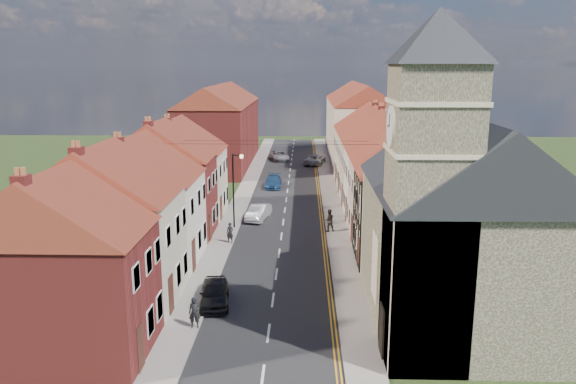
% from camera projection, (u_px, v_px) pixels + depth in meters
% --- Properties ---
extents(ground, '(160.00, 160.00, 0.00)m').
position_uv_depth(ground, '(266.00, 354.00, 25.78)').
color(ground, '#293617').
rests_on(ground, ground).
extents(road, '(7.00, 90.00, 0.02)m').
position_uv_depth(road, '(286.00, 200.00, 55.01)').
color(road, black).
rests_on(road, ground).
extents(pavement_left, '(1.80, 90.00, 0.12)m').
position_uv_depth(pavement_left, '(242.00, 199.00, 55.12)').
color(pavement_left, gray).
rests_on(pavement_left, ground).
extents(pavement_right, '(1.80, 90.00, 0.12)m').
position_uv_depth(pavement_right, '(331.00, 200.00, 54.88)').
color(pavement_right, gray).
rests_on(pavement_right, ground).
extents(church, '(11.25, 14.25, 15.20)m').
position_uv_depth(church, '(460.00, 213.00, 27.45)').
color(church, '#3D382A').
rests_on(church, ground).
extents(cottage_r_tudor, '(8.30, 5.20, 9.00)m').
position_uv_depth(cottage_r_tudor, '(419.00, 197.00, 36.90)').
color(cottage_r_tudor, beige).
rests_on(cottage_r_tudor, ground).
extents(cottage_r_white_near, '(8.30, 6.00, 9.00)m').
position_uv_depth(cottage_r_white_near, '(405.00, 180.00, 42.16)').
color(cottage_r_white_near, beige).
rests_on(cottage_r_white_near, ground).
extents(cottage_r_cream_mid, '(8.30, 5.20, 9.00)m').
position_uv_depth(cottage_r_cream_mid, '(394.00, 167.00, 47.42)').
color(cottage_r_cream_mid, white).
rests_on(cottage_r_cream_mid, ground).
extents(cottage_r_pink, '(8.30, 6.00, 9.00)m').
position_uv_depth(cottage_r_pink, '(385.00, 157.00, 52.68)').
color(cottage_r_pink, beige).
rests_on(cottage_r_pink, ground).
extents(cottage_r_white_far, '(8.30, 5.20, 9.00)m').
position_uv_depth(cottage_r_white_far, '(377.00, 149.00, 57.95)').
color(cottage_r_white_far, beige).
rests_on(cottage_r_white_far, ground).
extents(cottage_r_cream_far, '(8.30, 6.00, 9.00)m').
position_uv_depth(cottage_r_cream_far, '(371.00, 142.00, 63.21)').
color(cottage_r_cream_far, beige).
rests_on(cottage_r_cream_far, ground).
extents(cottage_l_brick_near, '(8.30, 5.70, 8.80)m').
position_uv_depth(cottage_l_brick_near, '(55.00, 264.00, 24.81)').
color(cottage_l_brick_near, maroon).
rests_on(cottage_l_brick_near, ground).
extents(cottage_l_cream, '(8.30, 6.30, 9.10)m').
position_uv_depth(cottage_l_cream, '(101.00, 224.00, 30.43)').
color(cottage_l_cream, beige).
rests_on(cottage_l_cream, ground).
extents(cottage_l_white, '(8.30, 6.90, 8.80)m').
position_uv_depth(cottage_l_white, '(136.00, 199.00, 36.70)').
color(cottage_l_white, white).
rests_on(cottage_l_white, ground).
extents(cottage_l_brick_mid, '(8.30, 5.70, 9.10)m').
position_uv_depth(cottage_l_brick_mid, '(159.00, 178.00, 42.61)').
color(cottage_l_brick_mid, maroon).
rests_on(cottage_l_brick_mid, ground).
extents(cottage_l_pink, '(8.30, 6.30, 8.80)m').
position_uv_depth(cottage_l_pink, '(176.00, 167.00, 48.30)').
color(cottage_l_pink, beige).
rests_on(cottage_l_pink, ground).
extents(block_right_far, '(8.30, 24.20, 10.50)m').
position_uv_depth(block_right_far, '(359.00, 121.00, 77.94)').
color(block_right_far, beige).
rests_on(block_right_far, ground).
extents(block_left_far, '(8.30, 24.20, 10.50)m').
position_uv_depth(block_left_far, '(220.00, 124.00, 73.58)').
color(block_left_far, maroon).
rests_on(block_left_far, ground).
extents(lamppost, '(0.88, 0.15, 6.00)m').
position_uv_depth(lamppost, '(234.00, 186.00, 44.59)').
color(lamppost, black).
rests_on(lamppost, pavement_left).
extents(car_near, '(2.04, 4.06, 1.33)m').
position_uv_depth(car_near, '(214.00, 293.00, 30.96)').
color(car_near, black).
rests_on(car_near, ground).
extents(car_mid, '(2.15, 4.13, 1.30)m').
position_uv_depth(car_mid, '(258.00, 212.00, 47.92)').
color(car_mid, '#B3B6BC').
rests_on(car_mid, ground).
extents(car_far, '(1.77, 4.25, 1.23)m').
position_uv_depth(car_far, '(273.00, 182.00, 60.53)').
color(car_far, navy).
rests_on(car_far, ground).
extents(car_distant, '(3.08, 4.93, 1.27)m').
position_uv_depth(car_distant, '(279.00, 156.00, 77.56)').
color(car_distant, '#AAACB1').
rests_on(car_distant, ground).
extents(pedestrian_left, '(0.61, 0.43, 1.59)m').
position_uv_depth(pedestrian_left, '(195.00, 313.00, 27.91)').
color(pedestrian_left, black).
rests_on(pedestrian_left, pavement_left).
extents(pedestrian_right, '(0.98, 0.83, 1.79)m').
position_uv_depth(pedestrian_right, '(329.00, 220.00, 44.08)').
color(pedestrian_right, black).
rests_on(pedestrian_right, pavement_right).
extents(car_distant_b, '(3.20, 5.27, 1.37)m').
position_uv_depth(car_distant_b, '(315.00, 159.00, 74.26)').
color(car_distant_b, '#9A9EA1').
rests_on(car_distant_b, ground).
extents(pedestrian_left_b, '(0.63, 0.49, 1.53)m').
position_uv_depth(pedestrian_left_b, '(230.00, 233.00, 41.27)').
color(pedestrian_left_b, black).
rests_on(pedestrian_left_b, pavement_left).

